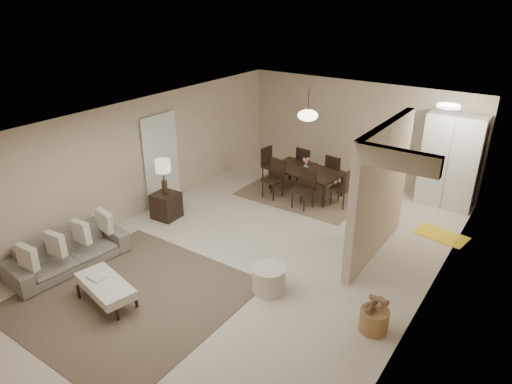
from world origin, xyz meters
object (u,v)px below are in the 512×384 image
Objects in this scene: pantry_cabinet at (451,161)px; dining_table at (305,182)px; sofa at (68,252)px; wicker_basket at (374,320)px; side_table at (166,206)px; ottoman_bench at (105,286)px; round_pouf at (269,279)px.

dining_table is at bearing -156.68° from pantry_cabinet.
wicker_basket is at bearing -68.15° from sofa.
pantry_cabinet is 6.29m from side_table.
sofa is 1.70× the size of ottoman_bench.
sofa is 3.58m from round_pouf.
pantry_cabinet is at bearing -31.25° from sofa.
wicker_basket is at bearing -42.22° from dining_table.
dining_table is (1.83, 2.79, 0.02)m from side_table.
dining_table is (-3.17, 3.67, 0.13)m from wicker_basket.
sofa is 3.62× the size of side_table.
dining_table is at bearing 56.75° from side_table.
side_table is (0.05, 2.36, -0.02)m from sofa.
ottoman_bench is 2.97m from side_table.
side_table reaches higher than wicker_basket.
sofa is 5.26m from wicker_basket.
ottoman_bench is 2.14× the size of round_pouf.
dining_table reaches higher than wicker_basket.
round_pouf is at bearing -16.32° from side_table.
pantry_cabinet is 8.04m from sofa.
sofa reaches higher than ottoman_bench.
ottoman_bench is at bearing -63.40° from side_table.
sofa reaches higher than wicker_basket.
sofa is 2.36m from side_table.
pantry_cabinet is 3.77× the size of round_pouf.
pantry_cabinet reaches higher than side_table.
pantry_cabinet is at bearing 73.20° from round_pouf.
wicker_basket is at bearing 38.02° from ottoman_bench.
dining_table is (0.50, 5.45, -0.01)m from ottoman_bench.
dining_table reaches higher than side_table.
side_table is 3.34m from dining_table.
wicker_basket is (5.00, -0.88, -0.10)m from side_table.
pantry_cabinet is 1.77× the size of ottoman_bench.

